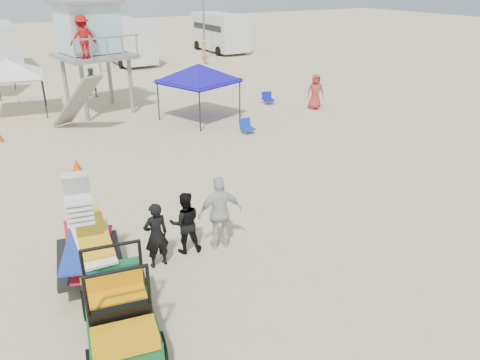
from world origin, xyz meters
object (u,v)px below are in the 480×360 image
surf_trailer (87,243)px  canopy_blue (198,67)px  lifeguard_tower (89,32)px  utility_cart (118,304)px  man_left (156,235)px

surf_trailer → canopy_blue: size_ratio=0.73×
lifeguard_tower → utility_cart: bearing=-103.3°
man_left → lifeguard_tower: size_ratio=0.32×
lifeguard_tower → canopy_blue: (3.86, -3.91, -1.37)m
surf_trailer → utility_cart: bearing=-90.1°
lifeguard_tower → man_left: bearing=-99.4°
utility_cart → man_left: bearing=53.2°
man_left → canopy_blue: (6.27, 10.70, 1.67)m
man_left → lifeguard_tower: bearing=-101.3°
utility_cart → lifeguard_tower: 17.36m
utility_cart → canopy_blue: bearing=58.5°
man_left → lifeguard_tower: (2.41, 14.61, 3.04)m
surf_trailer → man_left: 1.55m
lifeguard_tower → canopy_blue: size_ratio=1.40×
utility_cart → lifeguard_tower: (3.93, 16.64, 3.02)m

